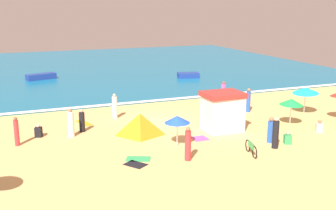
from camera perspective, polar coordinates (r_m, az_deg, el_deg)
ground_plane at (r=29.89m, az=-0.43°, el=-2.36°), size 60.00×60.00×0.00m
ocean_water at (r=56.35m, az=-10.89°, el=5.11°), size 60.00×44.00×0.10m
wave_breaker_foam at (r=35.62m, az=-4.12°, el=0.43°), size 57.00×0.70×0.01m
lifeguard_cabana at (r=27.82m, az=7.57°, el=-0.84°), size 2.62×2.10×2.65m
beach_umbrella_1 at (r=29.94m, az=16.76°, el=0.42°), size 1.89×1.90×1.95m
beach_umbrella_2 at (r=24.50m, az=1.28°, el=-2.01°), size 1.95×1.95×1.88m
beach_umbrella_4 at (r=33.39m, az=18.56°, el=1.95°), size 2.75×2.74×2.19m
beach_tent at (r=26.73m, az=-3.89°, el=-2.70°), size 2.86×2.59×1.48m
parked_bicycle at (r=23.92m, az=11.46°, el=-5.87°), size 0.46×1.79×0.76m
beachgoer_0 at (r=22.44m, az=2.79°, el=-5.48°), size 0.41×0.41×1.92m
beachgoer_1 at (r=26.24m, az=16.28°, el=-4.49°), size 0.59×0.59×0.81m
beachgoer_2 at (r=25.11m, az=14.71°, el=-3.85°), size 0.48×0.48×1.92m
beachgoer_3 at (r=30.89m, az=-7.41°, el=-0.25°), size 0.48×0.48×1.89m
beachgoer_4 at (r=28.04m, az=-11.86°, el=-2.24°), size 0.52×0.52×1.56m
beachgoer_5 at (r=26.35m, az=-20.29°, el=-3.52°), size 0.40×0.40×1.80m
beachgoer_6 at (r=29.34m, az=20.26°, el=-2.85°), size 0.53×0.53×0.81m
beachgoer_7 at (r=27.75m, az=-17.54°, el=-3.51°), size 0.53×0.53×0.87m
beachgoer_8 at (r=26.09m, az=14.07°, el=-3.48°), size 0.55×0.55×1.63m
beachgoer_9 at (r=33.05m, az=11.10°, el=0.61°), size 0.32×0.32×1.92m
beachgoer_10 at (r=27.08m, az=-13.33°, el=-2.53°), size 0.55×0.55×1.89m
beachgoer_11 at (r=36.30m, az=7.70°, el=1.78°), size 0.41×0.41×1.81m
beach_towel_0 at (r=30.23m, az=-11.60°, el=-2.46°), size 1.06×1.85×0.01m
beach_towel_1 at (r=26.33m, az=4.46°, el=-4.65°), size 0.99×1.01×0.01m
beach_towel_3 at (r=22.96m, az=-4.14°, el=-7.47°), size 1.58×1.33×0.01m
beach_towel_4 at (r=22.20m, az=-4.53°, el=-8.23°), size 1.32×1.41×0.01m
small_boat_0 at (r=47.49m, az=2.82°, el=4.16°), size 2.66×1.87×0.56m
small_boat_1 at (r=48.46m, az=-17.20°, el=3.80°), size 3.41×1.97×0.64m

